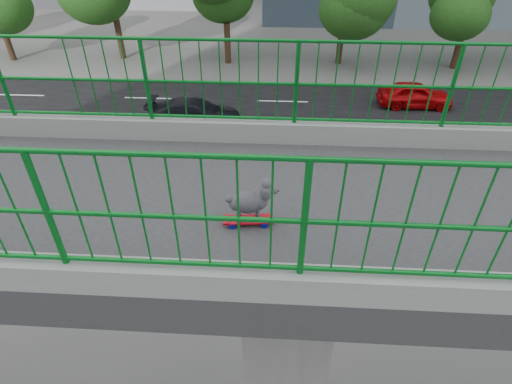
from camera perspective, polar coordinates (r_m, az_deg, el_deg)
The scene contains 12 objects.
road at distance 19.46m, azimuth 3.59°, elevation 5.46°, with size 18.00×90.00×0.02m, color black.
footbridge at distance 5.98m, azimuth 4.44°, elevation -14.89°, with size 3.00×24.00×7.00m.
railing at distance 4.62m, azimuth 5.57°, elevation 1.00°, with size 3.00×24.00×1.42m.
skateboard at distance 4.36m, azimuth -1.11°, elevation -3.93°, with size 0.21×0.54×0.07m.
poodle at distance 4.19m, azimuth -0.75°, elevation -1.18°, with size 0.26×0.55×0.45m.
car_0 at distance 13.62m, azimuth -8.77°, elevation -6.54°, with size 1.76×4.37×1.49m, color #B4070A.
car_1 at distance 16.22m, azimuth -8.49°, elevation 0.95°, with size 1.39×3.98×1.31m, color black.
car_2 at distance 22.51m, azimuth -31.60°, elevation 6.38°, with size 2.32×5.02×1.40m, color black.
car_3 at distance 21.86m, azimuth -8.44°, elevation 10.78°, with size 1.97×4.85×1.41m, color black.
car_4 at distance 25.57m, azimuth 21.29°, elevation 12.53°, with size 1.66×4.13×1.41m, color #B4070A.
car_6 at distance 18.61m, azimuth -28.64°, elevation 1.61°, with size 2.30×4.99×1.39m, color silver.
car_7 at distance 19.38m, azimuth 19.98°, elevation 5.79°, with size 2.25×5.54×1.61m, color #B4070A.
Camera 1 is at (3.79, -0.23, 9.84)m, focal length 28.71 mm.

